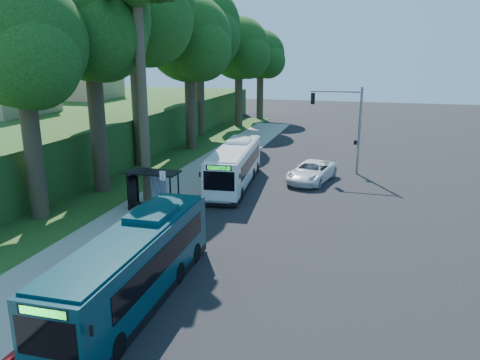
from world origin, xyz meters
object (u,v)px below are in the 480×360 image
(white_bus, at_px, (235,165))
(teal_bus, at_px, (135,264))
(bus_shelter, at_px, (151,182))
(pickup, at_px, (312,172))

(white_bus, relative_size, teal_bus, 1.01)
(bus_shelter, distance_m, teal_bus, 11.22)
(white_bus, height_order, teal_bus, teal_bus)
(teal_bus, bearing_deg, pickup, 76.10)
(bus_shelter, distance_m, white_bus, 7.72)
(pickup, bearing_deg, bus_shelter, -120.43)
(teal_bus, bearing_deg, white_bus, 91.76)
(bus_shelter, distance_m, pickup, 12.98)
(white_bus, xyz_separation_m, pickup, (5.34, 2.59, -0.79))
(teal_bus, relative_size, pickup, 1.94)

